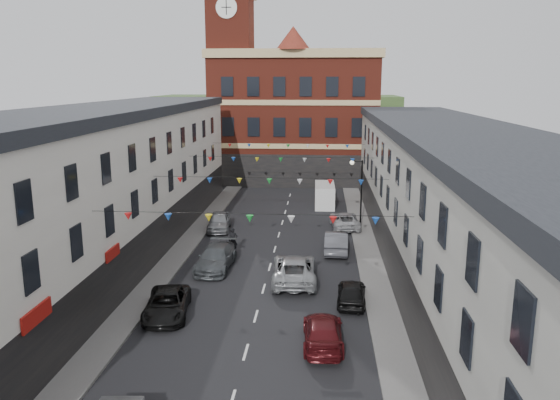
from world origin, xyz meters
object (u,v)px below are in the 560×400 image
(car_right_f, at_px, (345,220))
(pedestrian, at_px, (233,240))
(car_left_d, at_px, (216,258))
(car_left_e, at_px, (219,221))
(car_right_e, at_px, (336,241))
(car_left_c, at_px, (167,304))
(moving_car, at_px, (294,269))
(car_right_c, at_px, (323,332))
(street_lamp, at_px, (359,185))
(car_right_d, at_px, (352,292))
(white_van, at_px, (325,195))

(car_right_f, bearing_deg, pedestrian, 37.38)
(car_left_d, relative_size, car_left_e, 1.18)
(car_left_d, distance_m, car_right_e, 9.29)
(car_left_c, bearing_deg, moving_car, 32.96)
(car_right_f, distance_m, pedestrian, 11.38)
(car_left_e, xyz_separation_m, car_right_c, (8.79, -20.08, -0.09))
(street_lamp, relative_size, car_right_d, 1.52)
(car_left_e, xyz_separation_m, car_right_e, (9.78, -5.30, 0.02))
(moving_car, bearing_deg, street_lamp, -113.12)
(street_lamp, xyz_separation_m, car_right_d, (-1.31, -15.86, -3.23))
(car_right_c, height_order, moving_car, moving_car)
(car_left_c, relative_size, moving_car, 0.82)
(car_left_d, height_order, car_left_e, car_left_d)
(car_right_c, distance_m, car_right_e, 14.82)
(car_left_e, xyz_separation_m, car_right_f, (10.69, 1.44, -0.07))
(car_left_e, bearing_deg, car_right_e, -33.52)
(pedestrian, bearing_deg, car_left_d, -117.09)
(car_right_d, relative_size, moving_car, 0.67)
(car_left_d, xyz_separation_m, moving_car, (5.40, -1.98, 0.05))
(moving_car, bearing_deg, white_van, -97.73)
(car_right_c, bearing_deg, car_left_e, -67.95)
(car_left_d, xyz_separation_m, pedestrian, (0.60, 3.57, 0.17))
(street_lamp, distance_m, car_right_d, 16.24)
(car_left_e, xyz_separation_m, moving_car, (6.99, -11.67, 0.05))
(car_left_e, relative_size, white_van, 0.89)
(car_right_e, height_order, white_van, white_van)
(car_left_e, height_order, car_right_d, car_left_e)
(car_left_c, height_order, car_right_c, car_right_c)
(white_van, distance_m, pedestrian, 17.39)
(car_right_c, xyz_separation_m, white_van, (0.20, 29.98, 0.44))
(pedestrian, bearing_deg, car_left_e, 92.11)
(car_left_d, height_order, car_right_e, car_right_e)
(car_left_d, bearing_deg, moving_car, -18.03)
(car_left_c, bearing_deg, car_right_c, -25.83)
(car_right_e, distance_m, pedestrian, 7.64)
(car_left_c, distance_m, car_right_c, 8.82)
(street_lamp, xyz_separation_m, white_van, (-2.75, 8.98, -2.79))
(car_right_f, bearing_deg, car_right_c, 80.69)
(car_left_d, bearing_deg, pedestrian, 82.53)
(street_lamp, bearing_deg, pedestrian, -143.64)
(car_right_d, distance_m, moving_car, 4.75)
(car_left_d, distance_m, pedestrian, 3.63)
(car_right_d, distance_m, car_right_f, 16.39)
(street_lamp, xyz_separation_m, car_right_e, (-1.96, -6.22, -3.11))
(car_left_e, bearing_deg, car_left_d, -85.76)
(car_right_e, bearing_deg, street_lamp, -105.93)
(car_right_e, relative_size, car_right_f, 0.96)
(pedestrian, bearing_deg, car_right_d, -64.55)
(car_right_e, bearing_deg, pedestrian, 7.68)
(car_right_e, xyz_separation_m, white_van, (-0.79, 15.19, 0.32))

